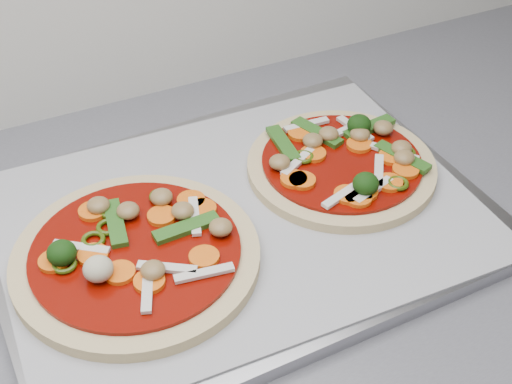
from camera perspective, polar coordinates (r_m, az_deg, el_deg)
name	(u,v)px	position (r m, az deg, el deg)	size (l,w,h in m)	color
countertop	(58,351)	(0.60, -15.56, -12.13)	(3.60, 0.60, 0.04)	slate
baking_tray	(239,221)	(0.64, -1.35, -2.33)	(0.43, 0.32, 0.01)	#98979D
parchment	(239,214)	(0.64, -1.36, -1.79)	(0.42, 0.30, 0.00)	#A3A3A8
pizza_left	(136,253)	(0.60, -9.62, -4.84)	(0.22, 0.22, 0.03)	tan
pizza_right	(344,163)	(0.69, 7.04, 2.35)	(0.21, 0.21, 0.03)	tan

